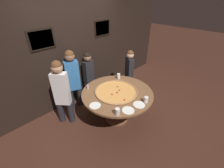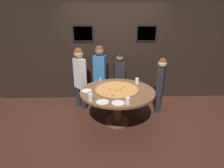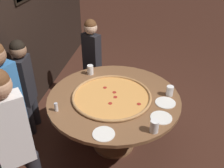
{
  "view_description": "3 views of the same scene",
  "coord_description": "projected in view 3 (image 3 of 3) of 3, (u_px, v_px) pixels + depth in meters",
  "views": [
    {
      "loc": [
        -1.93,
        -1.76,
        2.53
      ],
      "look_at": [
        -0.06,
        0.1,
        0.92
      ],
      "focal_mm": 24.0,
      "sensor_mm": 36.0,
      "label": 1
    },
    {
      "loc": [
        -0.2,
        -3.24,
        2.06
      ],
      "look_at": [
        -0.11,
        -0.08,
        0.9
      ],
      "focal_mm": 28.0,
      "sensor_mm": 36.0,
      "label": 2
    },
    {
      "loc": [
        -2.28,
        -0.38,
        2.36
      ],
      "look_at": [
        0.0,
        0.02,
        0.9
      ],
      "focal_mm": 40.0,
      "sensor_mm": 36.0,
      "label": 3
    }
  ],
  "objects": [
    {
      "name": "dining_table",
      "position": [
        114.0,
        106.0,
        2.89
      ],
      "size": [
        1.5,
        1.5,
        0.74
      ],
      "color": "brown",
      "rests_on": "ground_plane"
    },
    {
      "name": "white_plate_left_side",
      "position": [
        104.0,
        134.0,
        2.3
      ],
      "size": [
        0.21,
        0.21,
        0.01
      ],
      "primitive_type": "cylinder",
      "color": "white",
      "rests_on": "dining_table"
    },
    {
      "name": "diner_far_left",
      "position": [
        92.0,
        55.0,
        3.76
      ],
      "size": [
        0.25,
        0.34,
        1.29
      ],
      "rotation": [
        0.0,
        0.0,
        -2.03
      ],
      "color": "#232328",
      "rests_on": "ground_plane"
    },
    {
      "name": "drink_cup_far_left",
      "position": [
        154.0,
        126.0,
        2.3
      ],
      "size": [
        0.08,
        0.08,
        0.13
      ],
      "primitive_type": "cylinder",
      "color": "white",
      "rests_on": "dining_table"
    },
    {
      "name": "drink_cup_beside_pizza",
      "position": [
        170.0,
        91.0,
        2.81
      ],
      "size": [
        0.08,
        0.08,
        0.12
      ],
      "primitive_type": "cylinder",
      "color": "white",
      "rests_on": "dining_table"
    },
    {
      "name": "drink_cup_near_left",
      "position": [
        90.0,
        70.0,
        3.22
      ],
      "size": [
        0.08,
        0.08,
        0.13
      ],
      "primitive_type": "cylinder",
      "color": "white",
      "rests_on": "dining_table"
    },
    {
      "name": "diner_side_right",
      "position": [
        6.0,
        99.0,
        2.6
      ],
      "size": [
        0.39,
        0.26,
        1.49
      ],
      "rotation": [
        0.0,
        0.0,
        2.79
      ],
      "color": "#232328",
      "rests_on": "ground_plane"
    },
    {
      "name": "diner_side_left",
      "position": [
        25.0,
        82.0,
        3.09
      ],
      "size": [
        0.33,
        0.19,
        1.29
      ],
      "rotation": [
        0.0,
        0.0,
        -3.04
      ],
      "color": "#232328",
      "rests_on": "ground_plane"
    },
    {
      "name": "white_plate_beside_cup",
      "position": [
        161.0,
        118.0,
        2.5
      ],
      "size": [
        0.22,
        0.22,
        0.01
      ],
      "primitive_type": "cylinder",
      "color": "white",
      "rests_on": "dining_table"
    },
    {
      "name": "diner_centre_back",
      "position": [
        11.0,
        134.0,
        2.17
      ],
      "size": [
        0.35,
        0.37,
        1.48
      ],
      "rotation": [
        0.0,
        0.0,
        2.3
      ],
      "color": "#232328",
      "rests_on": "ground_plane"
    },
    {
      "name": "white_plate_right_side",
      "position": [
        165.0,
        103.0,
        2.72
      ],
      "size": [
        0.22,
        0.22,
        0.01
      ],
      "primitive_type": "cylinder",
      "color": "white",
      "rests_on": "dining_table"
    },
    {
      "name": "ground_plane",
      "position": [
        114.0,
        144.0,
        3.21
      ],
      "size": [
        24.0,
        24.0,
        0.0
      ],
      "primitive_type": "plane",
      "color": "#422319"
    },
    {
      "name": "giant_pizza",
      "position": [
        112.0,
        96.0,
        2.81
      ],
      "size": [
        0.9,
        0.9,
        0.03
      ],
      "color": "#E0994C",
      "rests_on": "dining_table"
    },
    {
      "name": "condiment_shaker",
      "position": [
        56.0,
        107.0,
        2.58
      ],
      "size": [
        0.04,
        0.04,
        0.1
      ],
      "color": "silver",
      "rests_on": "dining_table"
    }
  ]
}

